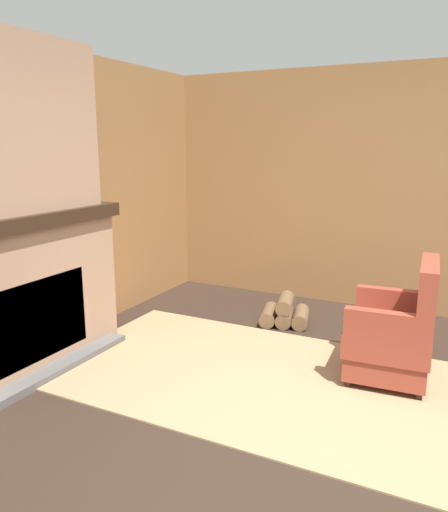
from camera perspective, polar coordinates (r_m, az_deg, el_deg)
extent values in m
plane|color=#2D2119|center=(3.17, 14.86, -21.20)|extent=(14.00, 14.00, 0.00)
cube|color=olive|center=(5.45, 21.91, 6.79)|extent=(6.16, 0.06, 2.54)
cube|color=#9E7A60|center=(4.18, -21.90, -4.65)|extent=(0.38, 1.73, 1.13)
cube|color=black|center=(4.11, -20.35, -6.70)|extent=(0.08, 0.90, 0.63)
cube|color=#565451|center=(4.18, -18.76, -12.27)|extent=(0.16, 1.55, 0.06)
cube|color=black|center=(4.05, -22.61, 3.76)|extent=(0.48, 1.83, 0.11)
cube|color=#9E7A60|center=(4.01, -23.48, 13.61)|extent=(0.33, 1.52, 1.28)
cube|color=#997A56|center=(3.84, 8.79, -14.43)|extent=(3.88, 1.85, 0.01)
cube|color=brown|center=(4.05, 18.17, -10.73)|extent=(0.62, 0.69, 0.24)
cube|color=brown|center=(3.99, 18.32, -8.75)|extent=(0.65, 0.73, 0.18)
cube|color=brown|center=(3.88, 22.22, -4.32)|extent=(0.17, 0.69, 0.51)
cube|color=brown|center=(3.65, 17.82, -7.56)|extent=(0.55, 0.13, 0.20)
cube|color=brown|center=(4.21, 18.57, -4.90)|extent=(0.55, 0.13, 0.20)
cylinder|color=#332319|center=(3.88, 14.01, -13.93)|extent=(0.05, 0.05, 0.06)
cylinder|color=#332319|center=(4.38, 15.16, -10.85)|extent=(0.05, 0.05, 0.06)
cylinder|color=#332319|center=(3.86, 21.33, -14.66)|extent=(0.05, 0.05, 0.06)
cylinder|color=#332319|center=(4.35, 21.57, -11.46)|extent=(0.05, 0.05, 0.06)
cylinder|color=brown|center=(5.04, 5.17, -6.72)|extent=(0.25, 0.43, 0.15)
cylinder|color=brown|center=(5.02, 6.95, -6.82)|extent=(0.25, 0.43, 0.15)
cylinder|color=brown|center=(5.01, 8.75, -6.92)|extent=(0.25, 0.43, 0.15)
cylinder|color=brown|center=(4.98, 6.99, -5.38)|extent=(0.25, 0.43, 0.15)
cube|color=gray|center=(4.27, -19.95, 6.14)|extent=(0.14, 0.28, 0.15)
cube|color=silver|center=(4.22, -19.25, 6.22)|extent=(0.01, 0.04, 0.02)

